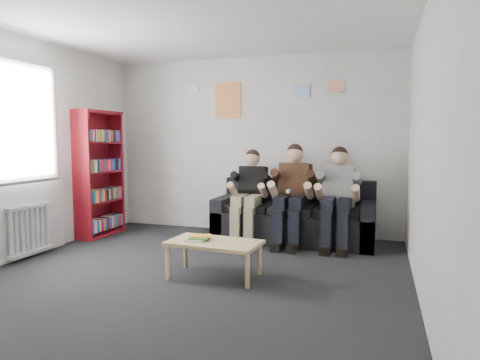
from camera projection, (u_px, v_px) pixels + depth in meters
The scene contains 14 objects.
room_shell at pixel (181, 149), 4.25m from camera, with size 5.00×5.00×5.00m.
sofa at pixel (294, 219), 6.09m from camera, with size 2.21×0.90×0.85m.
bookshelf at pixel (100, 174), 6.38m from camera, with size 0.28×0.84×1.86m.
coffee_table at pixel (214, 245), 4.46m from camera, with size 0.96×0.53×0.38m.
game_cases at pixel (199, 238), 4.49m from camera, with size 0.24×0.21×0.05m.
person_left at pixel (249, 195), 6.06m from camera, with size 0.39×0.83×1.30m.
person_middle at pixel (292, 195), 5.86m from camera, with size 0.43×0.92×1.38m.
person_right at pixel (338, 198), 5.67m from camera, with size 0.41×0.88×1.35m.
radiator at pixel (30, 229), 5.20m from camera, with size 0.10×0.64×0.60m.
window at pixel (22, 174), 5.16m from camera, with size 0.05×1.30×2.36m.
poster_large at pixel (228, 100), 6.66m from camera, with size 0.42×0.01×0.55m, color #D6C14B.
poster_blue at pixel (301, 91), 6.30m from camera, with size 0.25×0.01×0.20m, color #4388E6.
poster_pink at pixel (336, 86), 6.14m from camera, with size 0.22×0.01×0.18m, color #BA3A8A.
poster_sign at pixel (193, 89), 6.83m from camera, with size 0.20×0.01×0.14m, color white.
Camera 1 is at (1.88, -3.87, 1.44)m, focal length 32.00 mm.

